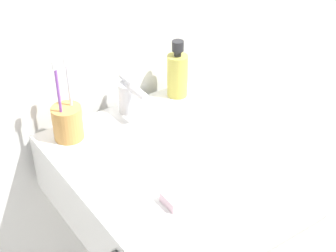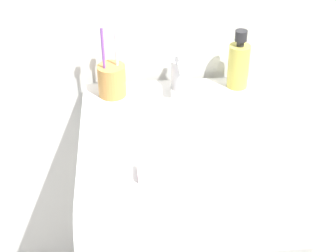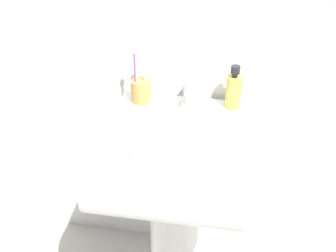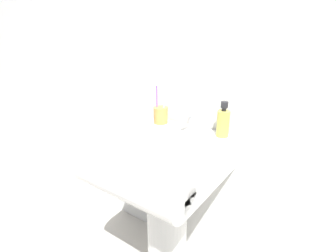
% 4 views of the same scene
% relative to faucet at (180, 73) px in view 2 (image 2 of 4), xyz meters
% --- Properties ---
extents(sink_basin, '(0.48, 0.56, 0.16)m').
position_rel_faucet_xyz_m(sink_basin, '(-0.02, -0.25, -0.13)').
color(sink_basin, white).
rests_on(sink_basin, sink_pedestal).
extents(faucet, '(0.05, 0.12, 0.10)m').
position_rel_faucet_xyz_m(faucet, '(0.00, 0.00, 0.00)').
color(faucet, silver).
rests_on(faucet, sink_basin).
extents(toothbrush_cup, '(0.07, 0.07, 0.22)m').
position_rel_faucet_xyz_m(toothbrush_cup, '(-0.18, -0.01, -0.00)').
color(toothbrush_cup, '#D19347').
rests_on(toothbrush_cup, sink_basin).
extents(soap_bottle, '(0.06, 0.06, 0.16)m').
position_rel_faucet_xyz_m(soap_bottle, '(0.16, 0.00, 0.02)').
color(soap_bottle, gold).
rests_on(soap_bottle, sink_basin).
extents(bar_soap, '(0.08, 0.05, 0.02)m').
position_rel_faucet_xyz_m(bar_soap, '(-0.09, -0.36, -0.04)').
color(bar_soap, silver).
rests_on(bar_soap, sink_basin).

